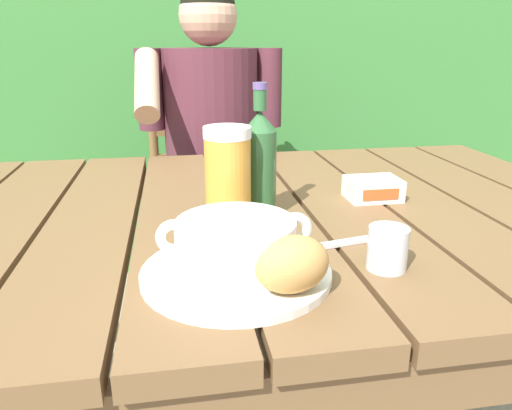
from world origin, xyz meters
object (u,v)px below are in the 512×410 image
Objects in this scene: serving_plate at (236,272)px; table_knife at (318,246)px; bread_roll at (292,264)px; soup_bowl at (236,244)px; person_eating at (212,143)px; chair_near_diner at (211,201)px; butter_tub at (373,189)px; beer_glass at (228,178)px; water_glass_small at (388,248)px; beer_bottle at (260,163)px.

serving_plate is 0.16m from table_knife.
soup_bowl is at bearing 130.60° from bread_roll.
person_eating is 0.95m from table_knife.
person_eating is at bearing -90.83° from chair_near_diner.
butter_tub is at bearing 42.51° from soup_bowl.
person_eating is at bearing 87.41° from beer_glass.
soup_bowl is at bearing -137.49° from butter_tub.
water_glass_small is 0.33m from butter_tub.
table_knife is (0.08, 0.15, -0.04)m from bread_roll.
serving_plate is at bearing 130.60° from bread_roll.
chair_near_diner is 7.57× the size of bread_roll.
person_eating reaches higher than soup_bowl.
water_glass_small is at bearing -60.49° from beer_bottle.
chair_near_diner is 5.09× the size of beer_glass.
soup_bowl is at bearing -107.70° from beer_bottle.
chair_near_diner is 1.09m from beer_glass.
bread_roll is 0.73× the size of table_knife.
bread_roll is at bearing -118.86° from table_knife.
bread_roll is (0.01, -1.09, 0.06)m from person_eating.
person_eating is 0.77m from butter_tub.
person_eating is 1.10m from bread_roll.
water_glass_small is at bearing -80.69° from person_eating.
beer_glass is 0.20m from table_knife.
beer_bottle is at bearing 72.30° from serving_plate.
chair_near_diner is 3.39× the size of serving_plate.
table_knife is (0.07, -0.17, -0.10)m from beer_bottle.
serving_plate is 1.50× the size of beer_glass.
butter_tub is 0.66× the size of table_knife.
beer_bottle is (0.08, 0.24, 0.05)m from soup_bowl.
soup_bowl is (-0.00, 0.00, 0.04)m from serving_plate.
serving_plate reaches higher than table_knife.
bread_roll is at bearing -89.35° from person_eating.
beer_glass is 0.34m from butter_tub.
butter_tub is at bearing 50.84° from table_knife.
bread_roll is at bearing -49.40° from serving_plate.
soup_bowl is 0.22m from water_glass_small.
butter_tub is (0.33, 0.30, -0.03)m from soup_bowl.
chair_near_diner is 14.31× the size of water_glass_small.
beer_bottle reaches higher than beer_glass.
soup_bowl is at bearing -92.48° from chair_near_diner.
person_eating is at bearing 99.31° from water_glass_small.
bread_roll is 0.17m from water_glass_small.
serving_plate is 4.22× the size of water_glass_small.
water_glass_small reaches higher than butter_tub.
person_eating is 19.73× the size of water_glass_small.
soup_bowl is 0.20m from beer_glass.
soup_bowl is at bearing 176.79° from water_glass_small.
person_eating is 5.08× the size of beer_bottle.
serving_plate is 2.47× the size of butter_tub.
bread_roll is at bearing -125.45° from butter_tub.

